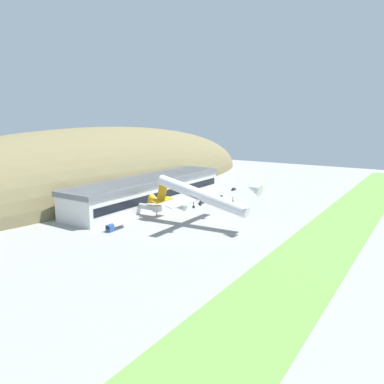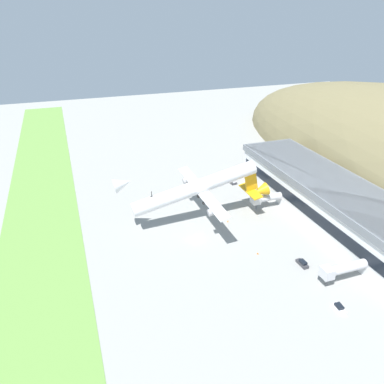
{
  "view_description": "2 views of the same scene",
  "coord_description": "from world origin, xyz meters",
  "px_view_note": "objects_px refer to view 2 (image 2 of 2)",
  "views": [
    {
      "loc": [
        -141.64,
        -77.48,
        44.73
      ],
      "look_at": [
        -12.02,
        7.76,
        13.87
      ],
      "focal_mm": 35.0,
      "sensor_mm": 36.0,
      "label": 1
    },
    {
      "loc": [
        93.7,
        -34.25,
        66.66
      ],
      "look_at": [
        -11.94,
        2.87,
        10.94
      ],
      "focal_mm": 35.0,
      "sensor_mm": 36.0,
      "label": 2
    }
  ],
  "objects_px": {
    "cargo_airplane": "(198,188)",
    "service_car_0": "(302,263)",
    "terminal_building": "(345,207)",
    "fuel_truck": "(230,178)",
    "traffic_cone_0": "(258,253)",
    "jetway_0": "(265,198)",
    "traffic_cone_1": "(228,221)",
    "jetway_1": "(341,269)",
    "service_car_2": "(339,308)"
  },
  "relations": [
    {
      "from": "fuel_truck",
      "to": "jetway_0",
      "type": "bearing_deg",
      "value": 4.43
    },
    {
      "from": "terminal_building",
      "to": "cargo_airplane",
      "type": "xyz_separation_m",
      "value": [
        -20.28,
        -43.73,
        4.75
      ]
    },
    {
      "from": "jetway_0",
      "to": "cargo_airplane",
      "type": "height_order",
      "value": "cargo_airplane"
    },
    {
      "from": "cargo_airplane",
      "to": "traffic_cone_0",
      "type": "xyz_separation_m",
      "value": [
        24.39,
        10.15,
        -12.2
      ]
    },
    {
      "from": "jetway_1",
      "to": "service_car_0",
      "type": "relative_size",
      "value": 3.19
    },
    {
      "from": "cargo_airplane",
      "to": "service_car_2",
      "type": "xyz_separation_m",
      "value": [
        51.55,
        17.81,
        -11.89
      ]
    },
    {
      "from": "fuel_truck",
      "to": "traffic_cone_1",
      "type": "distance_m",
      "value": 33.56
    },
    {
      "from": "cargo_airplane",
      "to": "traffic_cone_1",
      "type": "height_order",
      "value": "cargo_airplane"
    },
    {
      "from": "jetway_0",
      "to": "traffic_cone_1",
      "type": "bearing_deg",
      "value": -73.76
    },
    {
      "from": "jetway_0",
      "to": "service_car_2",
      "type": "relative_size",
      "value": 2.96
    },
    {
      "from": "service_car_0",
      "to": "jetway_0",
      "type": "bearing_deg",
      "value": 169.23
    },
    {
      "from": "service_car_0",
      "to": "service_car_2",
      "type": "bearing_deg",
      "value": -5.63
    },
    {
      "from": "cargo_airplane",
      "to": "fuel_truck",
      "type": "distance_m",
      "value": 36.97
    },
    {
      "from": "fuel_truck",
      "to": "service_car_2",
      "type": "bearing_deg",
      "value": -4.65
    },
    {
      "from": "service_car_0",
      "to": "fuel_truck",
      "type": "relative_size",
      "value": 0.53
    },
    {
      "from": "service_car_2",
      "to": "traffic_cone_0",
      "type": "distance_m",
      "value": 28.22
    },
    {
      "from": "jetway_1",
      "to": "fuel_truck",
      "type": "distance_m",
      "value": 68.46
    },
    {
      "from": "jetway_0",
      "to": "service_car_0",
      "type": "height_order",
      "value": "jetway_0"
    },
    {
      "from": "jetway_0",
      "to": "cargo_airplane",
      "type": "relative_size",
      "value": 0.22
    },
    {
      "from": "cargo_airplane",
      "to": "service_car_0",
      "type": "relative_size",
      "value": 12.65
    },
    {
      "from": "traffic_cone_0",
      "to": "terminal_building",
      "type": "bearing_deg",
      "value": 96.98
    },
    {
      "from": "jetway_0",
      "to": "jetway_1",
      "type": "xyz_separation_m",
      "value": [
        43.12,
        -1.03,
        0.0
      ]
    },
    {
      "from": "terminal_building",
      "to": "cargo_airplane",
      "type": "distance_m",
      "value": 48.44
    },
    {
      "from": "terminal_building",
      "to": "service_car_2",
      "type": "xyz_separation_m",
      "value": [
        31.27,
        -25.92,
        -7.13
      ]
    },
    {
      "from": "terminal_building",
      "to": "jetway_0",
      "type": "bearing_deg",
      "value": -139.64
    },
    {
      "from": "jetway_1",
      "to": "service_car_0",
      "type": "height_order",
      "value": "jetway_1"
    },
    {
      "from": "cargo_airplane",
      "to": "traffic_cone_1",
      "type": "bearing_deg",
      "value": 65.28
    },
    {
      "from": "traffic_cone_1",
      "to": "service_car_2",
      "type": "bearing_deg",
      "value": 10.09
    },
    {
      "from": "jetway_0",
      "to": "fuel_truck",
      "type": "bearing_deg",
      "value": -175.57
    },
    {
      "from": "jetway_1",
      "to": "traffic_cone_1",
      "type": "xyz_separation_m",
      "value": [
        -38.27,
        -15.62,
        -3.71
      ]
    },
    {
      "from": "terminal_building",
      "to": "traffic_cone_0",
      "type": "xyz_separation_m",
      "value": [
        4.11,
        -33.58,
        -7.44
      ]
    },
    {
      "from": "cargo_airplane",
      "to": "service_car_0",
      "type": "distance_m",
      "value": 40.53
    },
    {
      "from": "service_car_0",
      "to": "traffic_cone_0",
      "type": "xyz_separation_m",
      "value": [
        -9.06,
        -9.44,
        -0.37
      ]
    },
    {
      "from": "terminal_building",
      "to": "service_car_0",
      "type": "relative_size",
      "value": 24.08
    },
    {
      "from": "traffic_cone_1",
      "to": "traffic_cone_0",
      "type": "bearing_deg",
      "value": 2.13
    },
    {
      "from": "cargo_airplane",
      "to": "jetway_0",
      "type": "bearing_deg",
      "value": 91.14
    },
    {
      "from": "traffic_cone_0",
      "to": "jetway_1",
      "type": "bearing_deg",
      "value": 39.24
    },
    {
      "from": "jetway_1",
      "to": "service_car_0",
      "type": "bearing_deg",
      "value": -149.31
    },
    {
      "from": "jetway_0",
      "to": "service_car_2",
      "type": "xyz_separation_m",
      "value": [
        52.07,
        -8.25,
        -3.4
      ]
    },
    {
      "from": "cargo_airplane",
      "to": "traffic_cone_1",
      "type": "xyz_separation_m",
      "value": [
        4.33,
        9.41,
        -12.2
      ]
    },
    {
      "from": "terminal_building",
      "to": "traffic_cone_0",
      "type": "relative_size",
      "value": 179.18
    },
    {
      "from": "terminal_building",
      "to": "traffic_cone_0",
      "type": "distance_m",
      "value": 34.64
    },
    {
      "from": "traffic_cone_0",
      "to": "cargo_airplane",
      "type": "bearing_deg",
      "value": -157.4
    },
    {
      "from": "cargo_airplane",
      "to": "service_car_2",
      "type": "relative_size",
      "value": 13.64
    },
    {
      "from": "fuel_truck",
      "to": "traffic_cone_1",
      "type": "height_order",
      "value": "fuel_truck"
    },
    {
      "from": "cargo_airplane",
      "to": "traffic_cone_1",
      "type": "relative_size",
      "value": 94.16
    },
    {
      "from": "service_car_2",
      "to": "fuel_truck",
      "type": "height_order",
      "value": "fuel_truck"
    },
    {
      "from": "jetway_1",
      "to": "jetway_0",
      "type": "bearing_deg",
      "value": 178.63
    },
    {
      "from": "terminal_building",
      "to": "traffic_cone_1",
      "type": "relative_size",
      "value": 179.18
    },
    {
      "from": "jetway_1",
      "to": "traffic_cone_1",
      "type": "bearing_deg",
      "value": -157.8
    }
  ]
}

